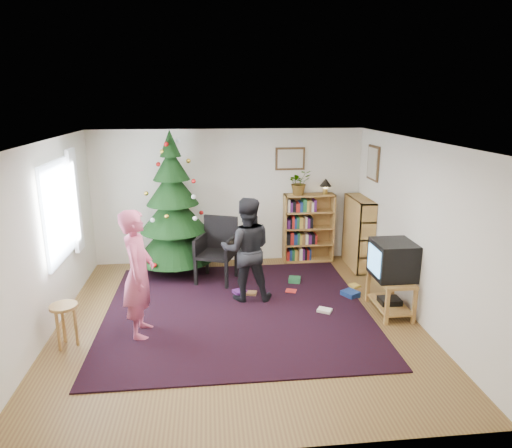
{
  "coord_description": "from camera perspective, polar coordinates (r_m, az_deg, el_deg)",
  "views": [
    {
      "loc": [
        -0.37,
        -5.85,
        3.04
      ],
      "look_at": [
        0.37,
        1.09,
        1.1
      ],
      "focal_mm": 32.0,
      "sensor_mm": 36.0,
      "label": 1
    }
  ],
  "objects": [
    {
      "name": "picture_back",
      "position": [
        8.53,
        4.29,
        8.14
      ],
      "size": [
        0.55,
        0.03,
        0.42
      ],
      "color": "#4C3319",
      "rests_on": "wall_back"
    },
    {
      "name": "ceiling",
      "position": [
        5.89,
        -2.47,
        10.26
      ],
      "size": [
        5.0,
        5.0,
        0.0
      ],
      "primitive_type": "plane",
      "rotation": [
        3.14,
        0.0,
        0.0
      ],
      "color": "white",
      "rests_on": "wall_back"
    },
    {
      "name": "wall_front",
      "position": [
        3.81,
        0.22,
        -12.42
      ],
      "size": [
        5.0,
        0.02,
        2.5
      ],
      "primitive_type": "cube",
      "color": "silver",
      "rests_on": "floor"
    },
    {
      "name": "stool",
      "position": [
        6.26,
        -22.84,
        -10.37
      ],
      "size": [
        0.34,
        0.34,
        0.56
      ],
      "color": "olive",
      "rests_on": "floor"
    },
    {
      "name": "christmas_tree",
      "position": [
        8.08,
        -10.28,
        1.05
      ],
      "size": [
        1.4,
        1.4,
        2.53
      ],
      "rotation": [
        0.0,
        0.0,
        -0.13
      ],
      "color": "#3F2816",
      "rests_on": "rug"
    },
    {
      "name": "crt_tv",
      "position": [
        6.79,
        16.74,
        -4.28
      ],
      "size": [
        0.56,
        0.6,
        0.53
      ],
      "color": "black",
      "rests_on": "tv_stand"
    },
    {
      "name": "bookshelf_right",
      "position": [
        8.55,
        12.67,
        -1.0
      ],
      "size": [
        0.3,
        0.95,
        1.3
      ],
      "rotation": [
        0.0,
        0.0,
        1.57
      ],
      "color": "olive",
      "rests_on": "floor"
    },
    {
      "name": "bookshelf_back",
      "position": [
        8.73,
        6.57,
        -0.37
      ],
      "size": [
        0.95,
        0.3,
        1.3
      ],
      "color": "olive",
      "rests_on": "floor"
    },
    {
      "name": "picture_right",
      "position": [
        8.19,
        14.45,
        7.39
      ],
      "size": [
        0.03,
        0.5,
        0.6
      ],
      "color": "#4C3319",
      "rests_on": "wall_right"
    },
    {
      "name": "person_standing",
      "position": [
        6.08,
        -14.5,
        -6.06
      ],
      "size": [
        0.42,
        0.63,
        1.7
      ],
      "primitive_type": "imported",
      "rotation": [
        0.0,
        0.0,
        1.55
      ],
      "color": "#C44E70",
      "rests_on": "rug"
    },
    {
      "name": "armchair",
      "position": [
        7.8,
        -5.05,
        -2.8
      ],
      "size": [
        0.77,
        0.79,
        1.09
      ],
      "rotation": [
        0.0,
        0.0,
        -0.36
      ],
      "color": "black",
      "rests_on": "rug"
    },
    {
      "name": "rug",
      "position": [
        6.86,
        -2.39,
        -10.68
      ],
      "size": [
        3.8,
        3.6,
        0.02
      ],
      "primitive_type": "cube",
      "color": "black",
      "rests_on": "floor"
    },
    {
      "name": "wall_back",
      "position": [
        8.55,
        -3.45,
        3.41
      ],
      "size": [
        5.0,
        0.02,
        2.5
      ],
      "primitive_type": "cube",
      "color": "silver",
      "rests_on": "floor"
    },
    {
      "name": "wall_right",
      "position": [
        6.76,
        19.33,
        -0.73
      ],
      "size": [
        0.02,
        5.0,
        2.5
      ],
      "primitive_type": "cube",
      "color": "silver",
      "rests_on": "floor"
    },
    {
      "name": "person_by_chair",
      "position": [
        6.94,
        -1.2,
        -3.22
      ],
      "size": [
        0.82,
        0.65,
        1.62
      ],
      "primitive_type": "imported",
      "rotation": [
        0.0,
        0.0,
        3.09
      ],
      "color": "black",
      "rests_on": "rug"
    },
    {
      "name": "floor",
      "position": [
        6.6,
        -2.22,
        -11.9
      ],
      "size": [
        5.0,
        5.0,
        0.0
      ],
      "primitive_type": "plane",
      "color": "brown",
      "rests_on": "ground"
    },
    {
      "name": "tv_stand",
      "position": [
        6.97,
        16.45,
        -8.11
      ],
      "size": [
        0.45,
        0.82,
        0.55
      ],
      "color": "olive",
      "rests_on": "floor"
    },
    {
      "name": "curtain",
      "position": [
        7.6,
        -21.68,
        2.72
      ],
      "size": [
        0.06,
        0.35,
        1.6
      ],
      "primitive_type": "cube",
      "color": "white",
      "rests_on": "wall_left"
    },
    {
      "name": "table_lamp",
      "position": [
        8.61,
        8.69,
        5.03
      ],
      "size": [
        0.22,
        0.22,
        0.29
      ],
      "color": "#A57F33",
      "rests_on": "bookshelf_back"
    },
    {
      "name": "window_pane",
      "position": [
        6.96,
        -23.47,
        1.43
      ],
      "size": [
        0.04,
        1.2,
        1.4
      ],
      "primitive_type": "cube",
      "color": "silver",
      "rests_on": "wall_left"
    },
    {
      "name": "floor_clutter",
      "position": [
        7.41,
        5.62,
        -8.42
      ],
      "size": [
        2.12,
        1.34,
        0.08
      ],
      "color": "#A51E19",
      "rests_on": "rug"
    },
    {
      "name": "wall_left",
      "position": [
        6.48,
        -25.0,
        -2.01
      ],
      "size": [
        0.02,
        5.0,
        2.5
      ],
      "primitive_type": "cube",
      "color": "silver",
      "rests_on": "floor"
    },
    {
      "name": "potted_plant",
      "position": [
        8.49,
        5.42,
        5.21
      ],
      "size": [
        0.49,
        0.45,
        0.46
      ],
      "primitive_type": "imported",
      "rotation": [
        0.0,
        0.0,
        0.26
      ],
      "color": "gray",
      "rests_on": "bookshelf_back"
    }
  ]
}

